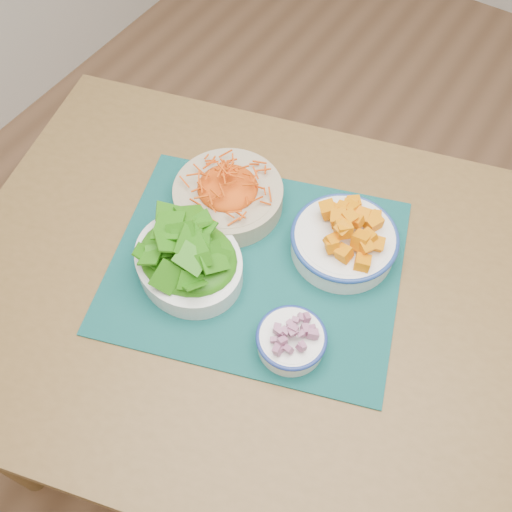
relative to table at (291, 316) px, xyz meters
The scene contains 7 objects.
ground 0.74m from the table, 61.07° to the left, with size 4.00×4.00×0.00m, color #8E6444.
table is the anchor object (origin of this frame).
placemat 0.13m from the table, behind, with size 0.55×0.45×0.00m, color #083434.
carrot_bowl 0.28m from the table, 153.73° to the left, with size 0.29×0.29×0.09m.
squash_bowl 0.20m from the table, 77.88° to the left, with size 0.23×0.23×0.10m.
lettuce_bowl 0.24m from the table, 161.73° to the right, with size 0.27×0.25×0.10m.
onion_bowl 0.16m from the table, 62.16° to the right, with size 0.14×0.14×0.07m.
Camera 1 is at (0.06, -0.77, 1.69)m, focal length 40.00 mm.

